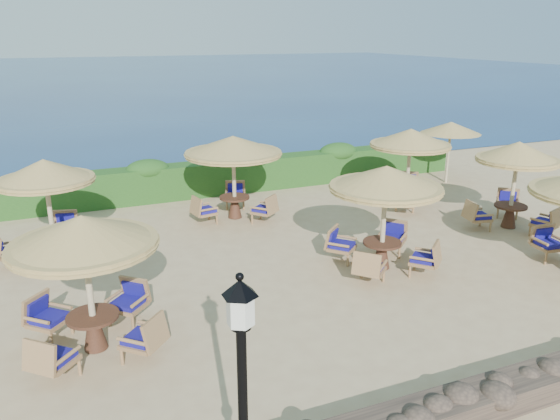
# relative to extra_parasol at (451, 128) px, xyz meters

# --- Properties ---
(ground) EXTENTS (120.00, 120.00, 0.00)m
(ground) POSITION_rel_extra_parasol_xyz_m (-7.80, -5.20, -2.17)
(ground) COLOR tan
(ground) RESTS_ON ground
(sea) EXTENTS (160.00, 160.00, 0.00)m
(sea) POSITION_rel_extra_parasol_xyz_m (-7.80, 64.80, -2.17)
(sea) COLOR navy
(sea) RESTS_ON ground
(hedge) EXTENTS (18.00, 0.90, 1.20)m
(hedge) POSITION_rel_extra_parasol_xyz_m (-7.80, 2.00, -1.57)
(hedge) COLOR #1A4215
(hedge) RESTS_ON ground
(stone_wall) EXTENTS (15.00, 0.65, 0.44)m
(stone_wall) POSITION_rel_extra_parasol_xyz_m (-7.80, -11.40, -1.95)
(stone_wall) COLOR brown
(stone_wall) RESTS_ON ground
(extra_parasol) EXTENTS (2.30, 2.30, 2.41)m
(extra_parasol) POSITION_rel_extra_parasol_xyz_m (0.00, 0.00, 0.00)
(extra_parasol) COLOR #C3B189
(extra_parasol) RESTS_ON ground
(cafe_set_0) EXTENTS (2.65, 2.65, 2.65)m
(cafe_set_0) POSITION_rel_extra_parasol_xyz_m (-13.90, -7.16, -0.39)
(cafe_set_0) COLOR #C3B189
(cafe_set_0) RESTS_ON ground
(cafe_set_1) EXTENTS (2.78, 2.78, 2.65)m
(cafe_set_1) POSITION_rel_extra_parasol_xyz_m (-6.91, -6.07, -0.35)
(cafe_set_1) COLOR #C3B189
(cafe_set_1) RESTS_ON ground
(cafe_set_3) EXTENTS (2.67, 2.69, 2.65)m
(cafe_set_3) POSITION_rel_extra_parasol_xyz_m (-14.49, -2.14, -0.35)
(cafe_set_3) COLOR #C3B189
(cafe_set_3) RESTS_ON ground
(cafe_set_4) EXTENTS (3.06, 3.06, 2.65)m
(cafe_set_4) POSITION_rel_extra_parasol_xyz_m (-9.09, -0.90, -0.21)
(cafe_set_4) COLOR #C3B189
(cafe_set_4) RESTS_ON ground
(cafe_set_5) EXTENTS (2.69, 2.69, 2.65)m
(cafe_set_5) POSITION_rel_extra_parasol_xyz_m (-3.25, -1.93, -0.18)
(cafe_set_5) COLOR #C3B189
(cafe_set_5) RESTS_ON ground
(cafe_set_6) EXTENTS (2.64, 2.72, 2.65)m
(cafe_set_6) POSITION_rel_extra_parasol_xyz_m (-1.66, -4.99, -0.37)
(cafe_set_6) COLOR #C3B189
(cafe_set_6) RESTS_ON ground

